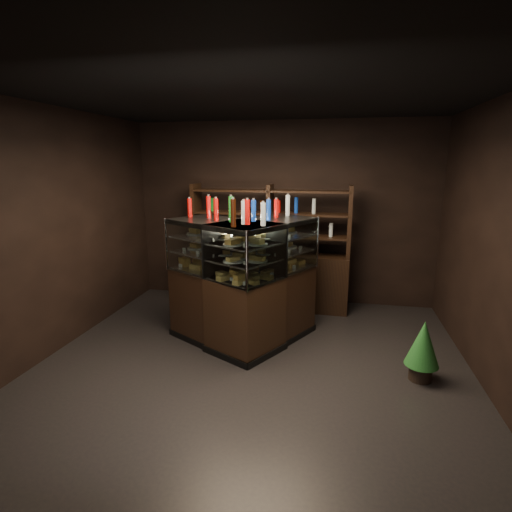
# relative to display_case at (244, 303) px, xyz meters

# --- Properties ---
(ground) EXTENTS (5.00, 5.00, 0.00)m
(ground) POSITION_rel_display_case_xyz_m (0.24, -0.68, -0.54)
(ground) COLOR black
(ground) RESTS_ON ground
(room_shell) EXTENTS (5.02, 5.02, 3.01)m
(room_shell) POSITION_rel_display_case_xyz_m (0.24, -0.68, 1.40)
(room_shell) COLOR black
(room_shell) RESTS_ON ground
(display_case) EXTENTS (1.99, 1.67, 1.63)m
(display_case) POSITION_rel_display_case_xyz_m (0.00, 0.00, 0.00)
(display_case) COLOR black
(display_case) RESTS_ON ground
(food_display) EXTENTS (1.52, 1.27, 0.49)m
(food_display) POSITION_rel_display_case_xyz_m (0.00, -0.00, 0.70)
(food_display) COLOR #C88D47
(food_display) RESTS_ON display_case
(bottles_top) EXTENTS (1.35, 1.13, 0.30)m
(bottles_top) POSITION_rel_display_case_xyz_m (-0.00, 0.00, 1.22)
(bottles_top) COLOR silver
(bottles_top) RESTS_ON display_case
(potted_conifer) EXTENTS (0.36, 0.36, 0.77)m
(potted_conifer) POSITION_rel_display_case_xyz_m (2.11, -0.57, -0.10)
(potted_conifer) COLOR black
(potted_conifer) RESTS_ON ground
(back_shelving) EXTENTS (2.52, 0.46, 2.00)m
(back_shelving) POSITION_rel_display_case_xyz_m (0.11, 1.37, 0.07)
(back_shelving) COLOR black
(back_shelving) RESTS_ON ground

